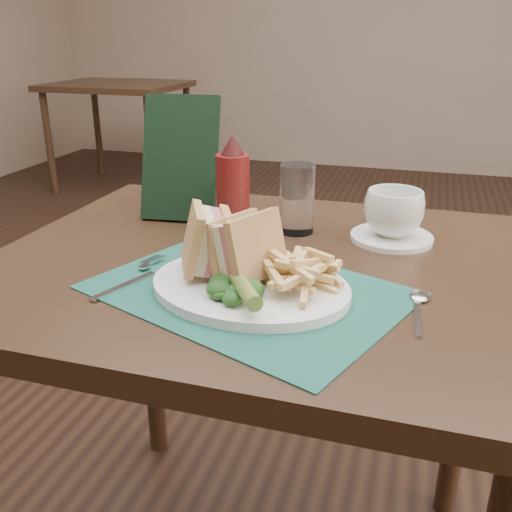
# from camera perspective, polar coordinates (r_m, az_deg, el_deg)

# --- Properties ---
(floor) EXTENTS (7.00, 7.00, 0.00)m
(floor) POSITION_cam_1_polar(r_m,az_deg,el_deg) (1.78, 5.04, -17.02)
(floor) COLOR black
(floor) RESTS_ON ground
(wall_back) EXTENTS (6.00, 0.00, 6.00)m
(wall_back) POSITION_cam_1_polar(r_m,az_deg,el_deg) (4.99, 13.68, 8.42)
(wall_back) COLOR gray
(wall_back) RESTS_ON ground
(table_main) EXTENTS (0.90, 0.75, 0.75)m
(table_main) POSITION_cam_1_polar(r_m,az_deg,el_deg) (1.16, 0.19, -17.56)
(table_main) COLOR black
(table_main) RESTS_ON ground
(table_bg_left) EXTENTS (0.90, 0.75, 0.75)m
(table_bg_left) POSITION_cam_1_polar(r_m,az_deg,el_deg) (4.34, -13.32, 11.56)
(table_bg_left) COLOR black
(table_bg_left) RESTS_ON ground
(placemat) EXTENTS (0.52, 0.45, 0.00)m
(placemat) POSITION_cam_1_polar(r_m,az_deg,el_deg) (0.85, -0.81, -3.46)
(placemat) COLOR #195045
(placemat) RESTS_ON table_main
(plate) EXTENTS (0.33, 0.28, 0.01)m
(plate) POSITION_cam_1_polar(r_m,az_deg,el_deg) (0.84, -0.60, -3.11)
(plate) COLOR white
(plate) RESTS_ON placemat
(sandwich_half_a) EXTENTS (0.11, 0.12, 0.10)m
(sandwich_half_a) POSITION_cam_1_polar(r_m,az_deg,el_deg) (0.85, -6.33, 1.47)
(sandwich_half_a) COLOR tan
(sandwich_half_a) RESTS_ON plate
(sandwich_half_b) EXTENTS (0.11, 0.13, 0.10)m
(sandwich_half_b) POSITION_cam_1_polar(r_m,az_deg,el_deg) (0.84, -1.98, 1.29)
(sandwich_half_b) COLOR tan
(sandwich_half_b) RESTS_ON plate
(kale_garnish) EXTENTS (0.11, 0.08, 0.03)m
(kale_garnish) POSITION_cam_1_polar(r_m,az_deg,el_deg) (0.78, -2.04, -3.47)
(kale_garnish) COLOR #183D16
(kale_garnish) RESTS_ON plate
(pickle_spear) EXTENTS (0.08, 0.11, 0.03)m
(pickle_spear) POSITION_cam_1_polar(r_m,az_deg,el_deg) (0.77, -1.32, -3.07)
(pickle_spear) COLOR #586E2A
(pickle_spear) RESTS_ON plate
(fries_pile) EXTENTS (0.18, 0.20, 0.05)m
(fries_pile) POSITION_cam_1_polar(r_m,az_deg,el_deg) (0.82, 4.17, -1.21)
(fries_pile) COLOR #E2BA71
(fries_pile) RESTS_ON plate
(fork) EXTENTS (0.09, 0.17, 0.01)m
(fork) POSITION_cam_1_polar(r_m,az_deg,el_deg) (0.90, -12.18, -1.92)
(fork) COLOR silver
(fork) RESTS_ON placemat
(spoon) EXTENTS (0.04, 0.15, 0.01)m
(spoon) POSITION_cam_1_polar(r_m,az_deg,el_deg) (0.82, 15.93, -5.08)
(spoon) COLOR silver
(spoon) RESTS_ON table_main
(saucer) EXTENTS (0.18, 0.18, 0.01)m
(saucer) POSITION_cam_1_polar(r_m,az_deg,el_deg) (1.08, 13.39, 1.81)
(saucer) COLOR white
(saucer) RESTS_ON table_main
(coffee_cup) EXTENTS (0.13, 0.13, 0.08)m
(coffee_cup) POSITION_cam_1_polar(r_m,az_deg,el_deg) (1.06, 13.61, 4.21)
(coffee_cup) COLOR white
(coffee_cup) RESTS_ON saucer
(drinking_glass) EXTENTS (0.08, 0.08, 0.13)m
(drinking_glass) POSITION_cam_1_polar(r_m,az_deg,el_deg) (1.08, 4.12, 5.72)
(drinking_glass) COLOR white
(drinking_glass) RESTS_ON table_main
(ketchup_bottle) EXTENTS (0.08, 0.08, 0.19)m
(ketchup_bottle) POSITION_cam_1_polar(r_m,az_deg,el_deg) (1.06, -2.33, 7.07)
(ketchup_bottle) COLOR #5D1110
(ketchup_bottle) RESTS_ON table_main
(check_presenter) EXTENTS (0.16, 0.11, 0.24)m
(check_presenter) POSITION_cam_1_polar(r_m,az_deg,el_deg) (1.16, -7.58, 9.66)
(check_presenter) COLOR black
(check_presenter) RESTS_ON table_main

